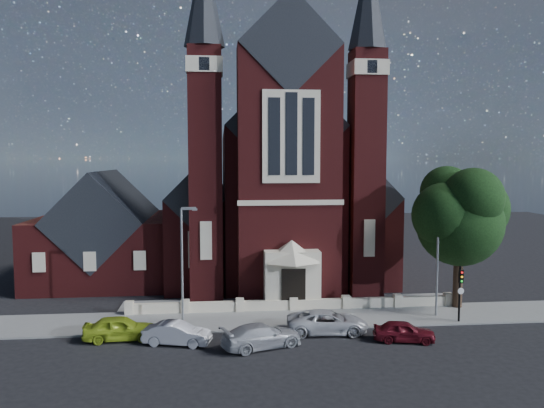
{
  "coord_description": "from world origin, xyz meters",
  "views": [
    {
      "loc": [
        -5.37,
        -31.89,
        11.34
      ],
      "look_at": [
        -1.07,
        12.0,
        7.56
      ],
      "focal_mm": 35.0,
      "sensor_mm": 36.0,
      "label": 1
    }
  ],
  "objects_px": {
    "car_lime_van": "(120,328)",
    "car_white_suv": "(328,322)",
    "street_lamp_left": "(183,258)",
    "car_silver_a": "(177,333)",
    "car_silver_b": "(262,336)",
    "street_tree": "(463,218)",
    "street_lamp_right": "(439,254)",
    "car_dark_red": "(404,331)",
    "church": "(272,189)",
    "parish_hall": "(105,238)",
    "traffic_signal": "(460,287)"
  },
  "relations": [
    {
      "from": "traffic_signal",
      "to": "car_dark_red",
      "type": "bearing_deg",
      "value": -148.05
    },
    {
      "from": "street_lamp_right",
      "to": "car_silver_b",
      "type": "distance_m",
      "value": 14.47
    },
    {
      "from": "car_dark_red",
      "to": "traffic_signal",
      "type": "bearing_deg",
      "value": -46.25
    },
    {
      "from": "street_lamp_right",
      "to": "street_lamp_left",
      "type": "bearing_deg",
      "value": 180.0
    },
    {
      "from": "car_white_suv",
      "to": "street_tree",
      "type": "bearing_deg",
      "value": -64.63
    },
    {
      "from": "car_white_suv",
      "to": "traffic_signal",
      "type": "bearing_deg",
      "value": -79.57
    },
    {
      "from": "parish_hall",
      "to": "traffic_signal",
      "type": "bearing_deg",
      "value": -29.98
    },
    {
      "from": "traffic_signal",
      "to": "car_silver_b",
      "type": "distance_m",
      "value": 14.47
    },
    {
      "from": "car_silver_b",
      "to": "street_tree",
      "type": "bearing_deg",
      "value": -86.82
    },
    {
      "from": "traffic_signal",
      "to": "car_silver_b",
      "type": "height_order",
      "value": "traffic_signal"
    },
    {
      "from": "car_lime_van",
      "to": "car_white_suv",
      "type": "bearing_deg",
      "value": -93.27
    },
    {
      "from": "street_lamp_right",
      "to": "parish_hall",
      "type": "bearing_deg",
      "value": 151.78
    },
    {
      "from": "street_tree",
      "to": "traffic_signal",
      "type": "distance_m",
      "value": 5.7
    },
    {
      "from": "church",
      "to": "street_lamp_left",
      "type": "xyz_separation_m",
      "value": [
        -7.91,
        -18.94,
        -3.59
      ]
    },
    {
      "from": "car_silver_a",
      "to": "car_white_suv",
      "type": "height_order",
      "value": "car_white_suv"
    },
    {
      "from": "street_tree",
      "to": "car_lime_van",
      "type": "bearing_deg",
      "value": -169.65
    },
    {
      "from": "street_lamp_right",
      "to": "car_white_suv",
      "type": "distance_m",
      "value": 9.78
    },
    {
      "from": "car_silver_b",
      "to": "car_dark_red",
      "type": "relative_size",
      "value": 1.3
    },
    {
      "from": "car_white_suv",
      "to": "church",
      "type": "bearing_deg",
      "value": 7.72
    },
    {
      "from": "church",
      "to": "street_tree",
      "type": "relative_size",
      "value": 3.26
    },
    {
      "from": "traffic_signal",
      "to": "car_lime_van",
      "type": "xyz_separation_m",
      "value": [
        -22.7,
        -1.15,
        -1.82
      ]
    },
    {
      "from": "traffic_signal",
      "to": "car_white_suv",
      "type": "xyz_separation_m",
      "value": [
        -9.48,
        -1.12,
        -1.85
      ]
    },
    {
      "from": "street_lamp_left",
      "to": "traffic_signal",
      "type": "distance_m",
      "value": 19.08
    },
    {
      "from": "car_silver_b",
      "to": "car_lime_van",
      "type": "bearing_deg",
      "value": 56.04
    },
    {
      "from": "street_lamp_right",
      "to": "car_silver_a",
      "type": "distance_m",
      "value": 18.98
    },
    {
      "from": "street_tree",
      "to": "car_lime_van",
      "type": "height_order",
      "value": "street_tree"
    },
    {
      "from": "street_lamp_left",
      "to": "car_silver_a",
      "type": "relative_size",
      "value": 1.96
    },
    {
      "from": "street_lamp_left",
      "to": "car_white_suv",
      "type": "height_order",
      "value": "street_lamp_left"
    },
    {
      "from": "street_tree",
      "to": "traffic_signal",
      "type": "xyz_separation_m",
      "value": [
        -1.6,
        -3.28,
        -4.38
      ]
    },
    {
      "from": "church",
      "to": "street_tree",
      "type": "bearing_deg",
      "value": -53.83
    },
    {
      "from": "car_dark_red",
      "to": "car_silver_b",
      "type": "bearing_deg",
      "value": 103.02
    },
    {
      "from": "street_lamp_right",
      "to": "car_white_suv",
      "type": "relative_size",
      "value": 1.53
    },
    {
      "from": "street_lamp_right",
      "to": "car_lime_van",
      "type": "relative_size",
      "value": 1.81
    },
    {
      "from": "street_tree",
      "to": "traffic_signal",
      "type": "bearing_deg",
      "value": -115.95
    },
    {
      "from": "street_tree",
      "to": "street_lamp_left",
      "type": "xyz_separation_m",
      "value": [
        -20.51,
        -1.71,
        -2.36
      ]
    },
    {
      "from": "street_lamp_right",
      "to": "car_lime_van",
      "type": "xyz_separation_m",
      "value": [
        -21.79,
        -2.73,
        -3.84
      ]
    },
    {
      "from": "church",
      "to": "car_silver_b",
      "type": "distance_m",
      "value": 25.18
    },
    {
      "from": "parish_hall",
      "to": "street_lamp_left",
      "type": "bearing_deg",
      "value": -59.98
    },
    {
      "from": "street_lamp_left",
      "to": "car_white_suv",
      "type": "relative_size",
      "value": 1.53
    },
    {
      "from": "street_tree",
      "to": "car_silver_b",
      "type": "xyz_separation_m",
      "value": [
        -15.55,
        -6.63,
        -6.24
      ]
    },
    {
      "from": "church",
      "to": "car_silver_b",
      "type": "height_order",
      "value": "church"
    },
    {
      "from": "street_tree",
      "to": "car_white_suv",
      "type": "relative_size",
      "value": 2.02
    },
    {
      "from": "street_lamp_left",
      "to": "street_lamp_right",
      "type": "bearing_deg",
      "value": 0.0
    },
    {
      "from": "church",
      "to": "parish_hall",
      "type": "xyz_separation_m",
      "value": [
        -16.0,
        -4.94,
        -4.17
      ]
    },
    {
      "from": "church",
      "to": "street_lamp_left",
      "type": "height_order",
      "value": "church"
    },
    {
      "from": "car_lime_van",
      "to": "car_dark_red",
      "type": "bearing_deg",
      "value": -99.9
    },
    {
      "from": "car_silver_a",
      "to": "street_lamp_left",
      "type": "bearing_deg",
      "value": 11.08
    },
    {
      "from": "parish_hall",
      "to": "car_white_suv",
      "type": "relative_size",
      "value": 2.3
    },
    {
      "from": "church",
      "to": "car_silver_b",
      "type": "bearing_deg",
      "value": -97.06
    },
    {
      "from": "church",
      "to": "car_silver_b",
      "type": "xyz_separation_m",
      "value": [
        -2.96,
        -23.86,
        -7.47
      ]
    }
  ]
}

